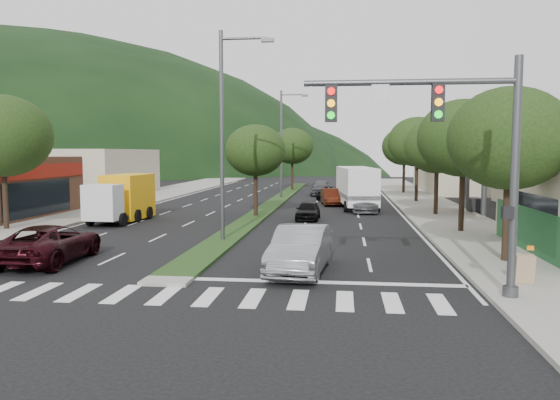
# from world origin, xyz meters

# --- Properties ---
(ground) EXTENTS (160.00, 160.00, 0.00)m
(ground) POSITION_xyz_m (0.00, 0.00, 0.00)
(ground) COLOR black
(ground) RESTS_ON ground
(sidewalk_right) EXTENTS (5.00, 90.00, 0.15)m
(sidewalk_right) POSITION_xyz_m (12.50, 25.00, 0.07)
(sidewalk_right) COLOR gray
(sidewalk_right) RESTS_ON ground
(sidewalk_left) EXTENTS (6.00, 90.00, 0.15)m
(sidewalk_left) POSITION_xyz_m (-13.00, 25.00, 0.07)
(sidewalk_left) COLOR gray
(sidewalk_left) RESTS_ON ground
(median) EXTENTS (1.60, 56.00, 0.12)m
(median) POSITION_xyz_m (0.00, 28.00, 0.06)
(median) COLOR #193413
(median) RESTS_ON ground
(crosswalk) EXTENTS (19.00, 2.20, 0.01)m
(crosswalk) POSITION_xyz_m (0.00, -2.00, 0.01)
(crosswalk) COLOR silver
(crosswalk) RESTS_ON ground
(traffic_signal) EXTENTS (6.12, 0.40, 7.00)m
(traffic_signal) POSITION_xyz_m (9.03, -1.54, 4.65)
(traffic_signal) COLOR #47494C
(traffic_signal) RESTS_ON ground
(gas_canopy) EXTENTS (12.20, 8.20, 5.25)m
(gas_canopy) POSITION_xyz_m (19.00, 22.00, 4.65)
(gas_canopy) COLOR silver
(gas_canopy) RESTS_ON ground
(bldg_left_far) EXTENTS (9.00, 14.00, 4.60)m
(bldg_left_far) POSITION_xyz_m (-19.00, 34.00, 2.30)
(bldg_left_far) COLOR beige
(bldg_left_far) RESTS_ON ground
(bldg_right_far) EXTENTS (10.00, 16.00, 5.20)m
(bldg_right_far) POSITION_xyz_m (19.50, 44.00, 2.60)
(bldg_right_far) COLOR beige
(bldg_right_far) RESTS_ON ground
(tree_r_a) EXTENTS (4.60, 4.60, 6.63)m
(tree_r_a) POSITION_xyz_m (12.00, 4.00, 4.82)
(tree_r_a) COLOR black
(tree_r_a) RESTS_ON sidewalk_right
(tree_r_b) EXTENTS (4.80, 4.80, 6.94)m
(tree_r_b) POSITION_xyz_m (12.00, 12.00, 5.04)
(tree_r_b) COLOR black
(tree_r_b) RESTS_ON sidewalk_right
(tree_r_c) EXTENTS (4.40, 4.40, 6.48)m
(tree_r_c) POSITION_xyz_m (12.00, 20.00, 4.75)
(tree_r_c) COLOR black
(tree_r_c) RESTS_ON sidewalk_right
(tree_r_d) EXTENTS (5.00, 5.00, 7.17)m
(tree_r_d) POSITION_xyz_m (12.00, 30.00, 5.18)
(tree_r_d) COLOR black
(tree_r_d) RESTS_ON sidewalk_right
(tree_r_e) EXTENTS (4.60, 4.60, 6.71)m
(tree_r_e) POSITION_xyz_m (12.00, 40.00, 4.89)
(tree_r_e) COLOR black
(tree_r_e) RESTS_ON sidewalk_right
(tree_med_near) EXTENTS (4.00, 4.00, 6.02)m
(tree_med_near) POSITION_xyz_m (0.00, 18.00, 4.43)
(tree_med_near) COLOR black
(tree_med_near) RESTS_ON median
(tree_med_far) EXTENTS (4.80, 4.80, 6.94)m
(tree_med_far) POSITION_xyz_m (0.00, 44.00, 5.01)
(tree_med_far) COLOR black
(tree_med_far) RESTS_ON median
(tree_l_a) EXTENTS (5.20, 5.20, 7.25)m
(tree_l_a) POSITION_xyz_m (-12.50, 10.00, 5.18)
(tree_l_a) COLOR black
(tree_l_a) RESTS_ON sidewalk_left
(streetlight_near) EXTENTS (2.60, 0.25, 10.00)m
(streetlight_near) POSITION_xyz_m (0.21, 8.00, 5.58)
(streetlight_near) COLOR #47494C
(streetlight_near) RESTS_ON ground
(streetlight_mid) EXTENTS (2.60, 0.25, 10.00)m
(streetlight_mid) POSITION_xyz_m (0.21, 33.00, 5.58)
(streetlight_mid) COLOR #47494C
(streetlight_mid) RESTS_ON ground
(sedan_silver) EXTENTS (2.19, 5.14, 1.65)m
(sedan_silver) POSITION_xyz_m (4.27, 1.69, 0.82)
(sedan_silver) COLOR #9B9DA2
(sedan_silver) RESTS_ON ground
(suv_maroon) EXTENTS (2.66, 5.44, 1.49)m
(suv_maroon) POSITION_xyz_m (-5.64, 2.33, 0.74)
(suv_maroon) COLOR black
(suv_maroon) RESTS_ON ground
(car_queue_a) EXTENTS (1.50, 3.58, 1.21)m
(car_queue_a) POSITION_xyz_m (3.54, 17.02, 0.61)
(car_queue_a) COLOR black
(car_queue_a) RESTS_ON ground
(car_queue_b) EXTENTS (2.15, 4.53, 1.28)m
(car_queue_b) POSITION_xyz_m (7.20, 22.02, 0.64)
(car_queue_b) COLOR #56575C
(car_queue_b) RESTS_ON ground
(car_queue_c) EXTENTS (1.94, 4.21, 1.34)m
(car_queue_c) POSITION_xyz_m (4.80, 27.02, 0.67)
(car_queue_c) COLOR #41160A
(car_queue_c) RESTS_ON ground
(car_queue_d) EXTENTS (2.56, 4.65, 1.23)m
(car_queue_d) POSITION_xyz_m (4.60, 32.02, 0.62)
(car_queue_d) COLOR black
(car_queue_d) RESTS_ON ground
(car_queue_e) EXTENTS (1.97, 4.58, 1.54)m
(car_queue_e) POSITION_xyz_m (3.53, 37.02, 0.77)
(car_queue_e) COLOR #4E4D53
(car_queue_e) RESTS_ON ground
(box_truck) EXTENTS (2.58, 6.01, 2.91)m
(box_truck) POSITION_xyz_m (-7.83, 14.83, 1.37)
(box_truck) COLOR silver
(box_truck) RESTS_ON ground
(motorhome) EXTENTS (3.38, 8.41, 3.14)m
(motorhome) POSITION_xyz_m (6.78, 24.81, 1.67)
(motorhome) COLOR white
(motorhome) RESTS_ON ground
(a_frame_sign) EXTENTS (0.64, 0.71, 1.24)m
(a_frame_sign) POSITION_xyz_m (11.53, 0.22, 0.70)
(a_frame_sign) COLOR tan
(a_frame_sign) RESTS_ON sidewalk_right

